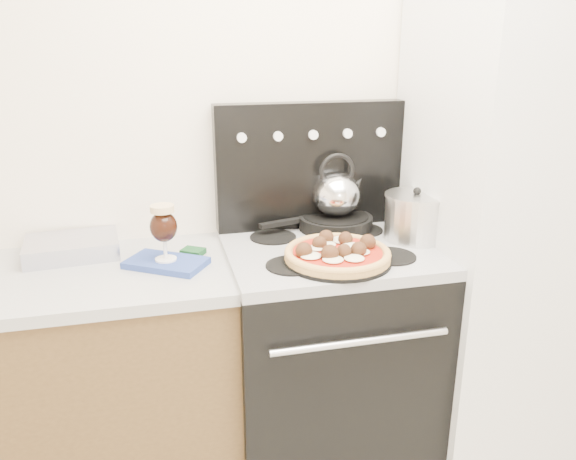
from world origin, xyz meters
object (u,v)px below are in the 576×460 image
object	(u,v)px
stove_body	(326,360)
beer_glass	(164,232)
base_cabinet	(30,398)
tea_kettle	(336,190)
fridge	(501,227)
pizza	(337,252)
stock_pot	(415,218)
skillet	(336,222)
pizza_pan	(337,260)
oven_mitt	(166,263)

from	to	relation	value
stove_body	beer_glass	bearing A→B (deg)	179.63
base_cabinet	beer_glass	size ratio (longest dim) A/B	7.18
tea_kettle	fridge	bearing A→B (deg)	-21.93
beer_glass	pizza	xyz separation A→B (m)	(0.57, -0.15, -0.07)
pizza	tea_kettle	xyz separation A→B (m)	(0.11, 0.35, 0.12)
beer_glass	stock_pot	bearing A→B (deg)	0.35
stove_body	stock_pot	distance (m)	0.66
fridge	skillet	world-z (taller)	fridge
pizza_pan	stock_pot	xyz separation A→B (m)	(0.36, 0.16, 0.08)
stove_body	skillet	bearing A→B (deg)	65.36
base_cabinet	tea_kettle	distance (m)	1.37
base_cabinet	beer_glass	world-z (taller)	beer_glass
base_cabinet	tea_kettle	size ratio (longest dim) A/B	6.75
stove_body	pizza_pan	size ratio (longest dim) A/B	2.36
base_cabinet	beer_glass	distance (m)	0.78
stock_pot	pizza	bearing A→B (deg)	-156.51
pizza_pan	tea_kettle	size ratio (longest dim) A/B	1.74
oven_mitt	tea_kettle	world-z (taller)	tea_kettle
fridge	stock_pot	distance (m)	0.36
stove_body	oven_mitt	world-z (taller)	oven_mitt
oven_mitt	tea_kettle	xyz separation A→B (m)	(0.68, 0.19, 0.17)
base_cabinet	fridge	xyz separation A→B (m)	(1.80, -0.05, 0.52)
stove_body	fridge	world-z (taller)	fridge
pizza	tea_kettle	world-z (taller)	tea_kettle
oven_mitt	skillet	distance (m)	0.71
pizza	skillet	xyz separation A→B (m)	(0.11, 0.35, -0.01)
stove_body	pizza_pan	world-z (taller)	pizza_pan
oven_mitt	beer_glass	bearing A→B (deg)	0.00
stove_body	oven_mitt	xyz separation A→B (m)	(-0.59, 0.00, 0.47)
fridge	oven_mitt	world-z (taller)	fridge
oven_mitt	skillet	size ratio (longest dim) A/B	0.91
oven_mitt	pizza_pan	world-z (taller)	pizza_pan
tea_kettle	stock_pot	size ratio (longest dim) A/B	0.93
oven_mitt	pizza_pan	bearing A→B (deg)	-14.86
base_cabinet	oven_mitt	bearing A→B (deg)	-2.37
beer_glass	stove_body	bearing A→B (deg)	-0.37
base_cabinet	pizza_pan	xyz separation A→B (m)	(1.09, -0.17, 0.50)
pizza	stock_pot	world-z (taller)	stock_pot
base_cabinet	oven_mitt	size ratio (longest dim) A/B	5.38
beer_glass	tea_kettle	size ratio (longest dim) A/B	0.94
oven_mitt	pizza	bearing A→B (deg)	-14.86
oven_mitt	pizza_pan	size ratio (longest dim) A/B	0.72
stove_body	fridge	size ratio (longest dim) A/B	0.46
oven_mitt	pizza	xyz separation A→B (m)	(0.57, -0.15, 0.05)
oven_mitt	pizza_pan	distance (m)	0.59
oven_mitt	skillet	xyz separation A→B (m)	(0.68, 0.19, 0.04)
oven_mitt	tea_kettle	size ratio (longest dim) A/B	1.26
fridge	pizza_pan	bearing A→B (deg)	-170.23
stove_body	stock_pot	xyz separation A→B (m)	(0.35, 0.01, 0.56)
stove_body	beer_glass	world-z (taller)	beer_glass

